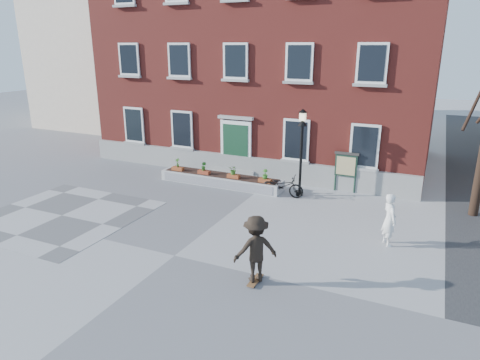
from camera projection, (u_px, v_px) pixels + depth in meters
The scene contains 10 objects.
ground at pixel (175, 256), 13.90m from camera, with size 100.00×100.00×0.00m, color gray.
checker_patch at pixel (62, 215), 17.16m from camera, with size 6.00×6.00×0.01m, color #555557.
distant_building at pixel (122, 45), 36.43m from camera, with size 10.00×12.00×13.00m, color beige.
bicycle at pixel (282, 186), 19.19m from camera, with size 0.67×1.92×1.01m, color black.
bystander at pixel (389, 219), 14.43m from camera, with size 0.67×0.44×1.83m, color white.
brick_building at pixel (273, 49), 24.89m from camera, with size 18.40×10.85×12.60m.
planter_assembly at pixel (221, 179), 20.81m from camera, with size 6.20×1.12×1.15m.
lamp_post at pixel (302, 141), 18.71m from camera, with size 0.40×0.40×3.93m.
notice_board at pixel (346, 165), 19.61m from camera, with size 1.10×0.16×1.87m.
skateboarder at pixel (256, 249), 12.03m from camera, with size 1.45×1.38×2.05m.
Camera 1 is at (7.17, -10.46, 6.55)m, focal length 32.00 mm.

